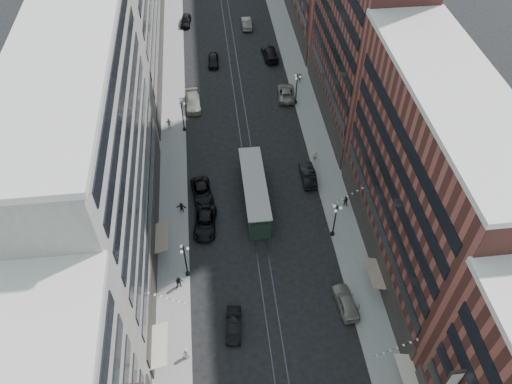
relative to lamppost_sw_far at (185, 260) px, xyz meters
name	(u,v)px	position (x,y,z in m)	size (l,w,h in m)	color
ground	(240,107)	(9.20, 32.00, -3.10)	(220.00, 220.00, 0.00)	black
sidewalk_west	(173,77)	(-1.80, 42.00, -3.02)	(4.00, 180.00, 0.15)	gray
sidewalk_east	(296,69)	(20.20, 42.00, -3.02)	(4.00, 180.00, 0.15)	gray
rail_west	(231,74)	(8.50, 42.00, -3.09)	(0.12, 180.00, 0.02)	#2D2D33
rail_east	(239,73)	(9.90, 42.00, -3.09)	(0.12, 180.00, 0.02)	#2D2D33
building_west_mid	(99,166)	(-7.80, 5.00, 10.90)	(8.00, 36.00, 28.00)	gray
building_east_mid	(425,187)	(26.20, 0.00, 8.90)	(8.00, 30.00, 24.00)	brown
lamppost_sw_far	(185,260)	(0.00, 0.00, 0.00)	(1.03, 1.14, 5.52)	black
lamppost_sw_mid	(183,115)	(0.00, 27.00, 0.00)	(1.03, 1.14, 5.52)	black
lamppost_se_far	(335,219)	(18.40, 4.00, 0.00)	(1.03, 1.14, 5.52)	black
lamppost_se_mid	(297,88)	(18.40, 32.00, 0.00)	(1.03, 1.14, 5.52)	black
streetcar	(254,192)	(9.20, 10.96, -1.37)	(3.00, 13.55, 3.75)	#1F3125
car_2	(205,223)	(2.39, 7.18, -2.27)	(2.73, 5.92, 1.65)	black
car_4	(346,302)	(17.60, -6.18, -2.24)	(2.03, 5.03, 1.72)	gray
car_5	(234,325)	(4.87, -7.55, -2.35)	(1.58, 4.52, 1.49)	black
pedestrian_1	(186,353)	(-0.30, -10.32, -2.16)	(0.77, 0.42, 1.58)	#B9AD99
pedestrian_2	(179,282)	(-0.92, -1.64, -2.01)	(0.91, 0.50, 1.87)	black
pedestrian_4	(358,308)	(18.79, -7.10, -2.16)	(0.92, 0.42, 1.58)	#B5AE96
car_7	(202,192)	(2.23, 12.68, -2.31)	(2.61, 5.66, 1.57)	black
car_8	(193,102)	(1.51, 33.11, -2.24)	(2.41, 5.92, 1.72)	gray
car_9	(186,21)	(0.80, 60.66, -2.27)	(1.95, 4.85, 1.65)	black
car_10	(308,175)	(17.13, 14.26, -2.22)	(1.85, 5.31, 1.75)	black
car_11	(286,93)	(17.07, 34.04, -2.28)	(2.70, 5.85, 1.63)	gray
car_12	(270,53)	(16.00, 46.40, -2.20)	(2.51, 6.18, 1.79)	black
car_13	(213,60)	(5.53, 45.44, -2.30)	(1.87, 4.65, 1.58)	black
car_14	(247,23)	(12.86, 58.19, -2.24)	(1.81, 5.18, 1.71)	slate
pedestrian_5	(182,207)	(-0.56, 10.14, -2.19)	(1.40, 0.40, 1.51)	black
pedestrian_6	(169,123)	(-2.31, 27.79, -2.05)	(1.05, 0.48, 1.79)	#A59A89
pedestrian_7	(346,200)	(21.17, 8.81, -2.10)	(0.82, 0.45, 1.69)	black
pedestrian_8	(315,156)	(18.83, 17.84, -2.02)	(0.68, 0.45, 1.86)	#BCAD9C
pedestrian_9	(300,78)	(20.07, 37.78, -2.15)	(1.03, 0.43, 1.60)	black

